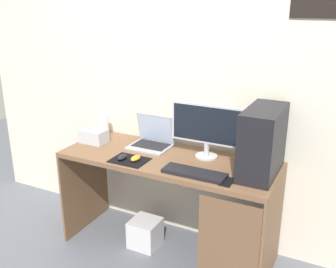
% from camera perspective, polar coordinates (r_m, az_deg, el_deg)
% --- Properties ---
extents(ground_plane, '(8.00, 8.00, 0.00)m').
position_cam_1_polar(ground_plane, '(3.18, 0.00, -16.46)').
color(ground_plane, slate).
extents(wall_back, '(4.00, 0.05, 2.60)m').
position_cam_1_polar(wall_back, '(2.94, 3.03, 8.35)').
color(wall_back, beige).
rests_on(wall_back, ground_plane).
extents(desk, '(1.58, 0.59, 0.77)m').
position_cam_1_polar(desk, '(2.84, 0.29, -6.45)').
color(desk, brown).
rests_on(desk, ground_plane).
extents(pc_tower, '(0.22, 0.46, 0.44)m').
position_cam_1_polar(pc_tower, '(2.54, 13.72, -1.10)').
color(pc_tower, black).
rests_on(pc_tower, desk).
extents(monitor, '(0.54, 0.16, 0.39)m').
position_cam_1_polar(monitor, '(2.74, 5.73, 0.87)').
color(monitor, '#B7BCC6').
rests_on(monitor, desk).
extents(laptop, '(0.31, 0.25, 0.24)m').
position_cam_1_polar(laptop, '(3.00, -2.39, -0.92)').
color(laptop, '#9EA3A8').
rests_on(laptop, desk).
extents(speaker, '(0.09, 0.09, 0.18)m').
position_cam_1_polar(speaker, '(3.25, -9.45, 1.23)').
color(speaker, white).
rests_on(speaker, desk).
extents(projector, '(0.20, 0.14, 0.11)m').
position_cam_1_polar(projector, '(3.13, -10.83, -0.29)').
color(projector, '#B7BCC6').
rests_on(projector, desk).
extents(keyboard, '(0.42, 0.14, 0.02)m').
position_cam_1_polar(keyboard, '(2.54, 3.89, -5.74)').
color(keyboard, black).
rests_on(keyboard, desk).
extents(mousepad, '(0.26, 0.20, 0.00)m').
position_cam_1_polar(mousepad, '(2.76, -5.68, -3.84)').
color(mousepad, black).
rests_on(mousepad, desk).
extents(mouse_left, '(0.06, 0.10, 0.03)m').
position_cam_1_polar(mouse_left, '(2.74, -4.78, -3.56)').
color(mouse_left, orange).
rests_on(mouse_left, mousepad).
extents(mouse_right, '(0.06, 0.10, 0.03)m').
position_cam_1_polar(mouse_right, '(2.77, -6.73, -3.38)').
color(mouse_right, black).
rests_on(mouse_right, mousepad).
extents(cell_phone, '(0.07, 0.13, 0.01)m').
position_cam_1_polar(cell_phone, '(2.46, 8.69, -6.96)').
color(cell_phone, black).
rests_on(cell_phone, desk).
extents(subwoofer, '(0.22, 0.22, 0.22)m').
position_cam_1_polar(subwoofer, '(3.16, -3.36, -14.28)').
color(subwoofer, silver).
rests_on(subwoofer, ground_plane).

